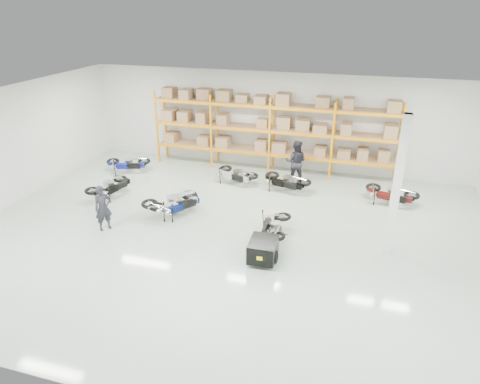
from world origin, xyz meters
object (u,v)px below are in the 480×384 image
(trailer, at_px, (263,250))
(moto_back_b, at_px, (235,172))
(moto_silver_left, at_px, (172,199))
(moto_back_a, at_px, (127,161))
(moto_blue_centre, at_px, (177,201))
(moto_back_c, at_px, (285,178))
(moto_touring_right, at_px, (274,223))
(moto_black_far_left, at_px, (110,184))
(person_back, at_px, (296,162))
(moto_back_d, at_px, (391,191))
(person_left, at_px, (103,208))

(trailer, xyz_separation_m, moto_back_b, (-2.64, 5.73, 0.11))
(moto_silver_left, distance_m, moto_back_a, 5.09)
(moto_blue_centre, bearing_deg, moto_back_c, -101.75)
(moto_silver_left, xyz_separation_m, trailer, (4.06, -2.24, -0.16))
(moto_back_c, bearing_deg, moto_touring_right, -158.26)
(moto_blue_centre, distance_m, moto_touring_right, 3.92)
(moto_black_far_left, bearing_deg, trailer, 172.76)
(moto_touring_right, height_order, trailer, moto_touring_right)
(moto_touring_right, relative_size, person_back, 0.87)
(moto_back_b, height_order, moto_back_d, moto_back_d)
(trailer, bearing_deg, person_left, 173.61)
(moto_silver_left, relative_size, moto_back_d, 1.07)
(moto_blue_centre, xyz_separation_m, moto_back_d, (7.74, 3.22, 0.01))
(moto_back_d, bearing_deg, moto_black_far_left, 117.77)
(trailer, xyz_separation_m, moto_back_d, (3.87, 5.46, 0.12))
(trailer, relative_size, moto_back_c, 0.97)
(moto_back_a, xyz_separation_m, person_back, (7.76, 0.94, 0.43))
(moto_blue_centre, distance_m, moto_black_far_left, 3.40)
(moto_back_c, distance_m, moto_back_d, 4.25)
(moto_black_far_left, xyz_separation_m, person_left, (1.35, -2.54, 0.27))
(moto_black_far_left, height_order, moto_back_a, moto_black_far_left)
(moto_blue_centre, distance_m, moto_silver_left, 0.19)
(moto_black_far_left, height_order, moto_back_d, moto_back_d)
(person_left, height_order, person_back, person_back)
(trailer, relative_size, person_back, 0.90)
(moto_black_far_left, relative_size, moto_touring_right, 1.06)
(moto_silver_left, xyz_separation_m, person_left, (-1.77, -1.80, 0.23))
(moto_back_b, bearing_deg, moto_back_d, -70.99)
(moto_back_a, height_order, person_back, person_back)
(person_back, bearing_deg, moto_silver_left, 47.64)
(moto_black_far_left, height_order, person_left, person_left)
(person_left, xyz_separation_m, person_back, (5.71, 6.09, 0.15))
(moto_back_d, bearing_deg, moto_back_a, 104.52)
(moto_touring_right, relative_size, person_left, 1.03)
(moto_silver_left, distance_m, moto_back_d, 8.56)
(moto_back_c, height_order, person_back, person_back)
(moto_back_c, bearing_deg, moto_back_b, 101.95)
(moto_back_d, relative_size, person_back, 0.92)
(moto_black_far_left, bearing_deg, moto_touring_right, -175.61)
(moto_back_a, distance_m, moto_back_d, 11.76)
(moto_blue_centre, relative_size, moto_back_a, 1.00)
(moto_back_b, bearing_deg, trailer, -133.86)
(moto_touring_right, relative_size, moto_back_a, 0.96)
(moto_touring_right, relative_size, moto_back_d, 0.94)
(moto_silver_left, bearing_deg, moto_back_d, -113.92)
(moto_silver_left, bearing_deg, person_back, -88.49)
(moto_silver_left, bearing_deg, moto_blue_centre, -138.25)
(moto_silver_left, bearing_deg, trailer, -164.89)
(trailer, bearing_deg, moto_silver_left, 149.06)
(trailer, xyz_separation_m, person_left, (-5.83, 0.44, 0.39))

